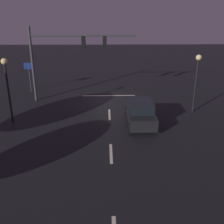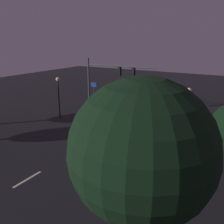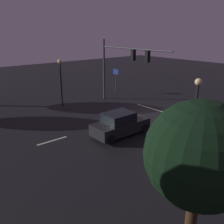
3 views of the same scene
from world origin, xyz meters
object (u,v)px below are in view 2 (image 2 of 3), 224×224
at_px(traffic_signal_assembly, 109,76).
at_px(car_approaching, 131,126).
at_px(tree_left_far, 142,151).
at_px(street_lamp_right_kerb, 58,89).
at_px(street_lamp_left_kerb, 188,102).
at_px(route_sign, 94,88).

xyz_separation_m(traffic_signal_assembly, car_approaching, (-5.73, 5.35, -3.62)).
distance_m(traffic_signal_assembly, tree_left_far, 21.68).
bearing_deg(car_approaching, street_lamp_right_kerb, -2.41).
bearing_deg(street_lamp_left_kerb, car_approaching, 26.17).
height_order(route_sign, tree_left_far, tree_left_far).
height_order(car_approaching, street_lamp_right_kerb, street_lamp_right_kerb).
xyz_separation_m(car_approaching, street_lamp_right_kerb, (9.19, -0.39, 2.47)).
height_order(traffic_signal_assembly, route_sign, traffic_signal_assembly).
xyz_separation_m(street_lamp_right_kerb, route_sign, (0.63, -7.61, -1.17)).
height_order(car_approaching, route_sign, route_sign).
xyz_separation_m(route_sign, tree_left_far, (-16.41, 20.47, 2.97)).
xyz_separation_m(traffic_signal_assembly, street_lamp_left_kerb, (-10.21, 3.15, -1.21)).
bearing_deg(traffic_signal_assembly, street_lamp_right_kerb, 55.19).
distance_m(street_lamp_left_kerb, tree_left_far, 14.94).
height_order(car_approaching, street_lamp_left_kerb, street_lamp_left_kerb).
bearing_deg(street_lamp_left_kerb, street_lamp_right_kerb, 7.57).
bearing_deg(route_sign, tree_left_far, 128.71).
height_order(traffic_signal_assembly, street_lamp_right_kerb, traffic_signal_assembly).
distance_m(traffic_signal_assembly, car_approaching, 8.64).
distance_m(car_approaching, street_lamp_right_kerb, 9.52).
height_order(street_lamp_right_kerb, tree_left_far, tree_left_far).
bearing_deg(route_sign, street_lamp_right_kerb, 94.72).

